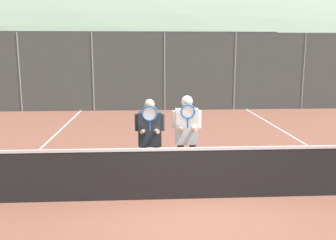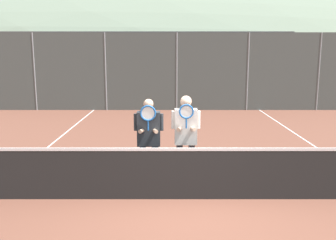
{
  "view_description": "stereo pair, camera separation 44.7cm",
  "coord_description": "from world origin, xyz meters",
  "px_view_note": "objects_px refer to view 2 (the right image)",
  "views": [
    {
      "loc": [
        -0.85,
        -6.61,
        2.75
      ],
      "look_at": [
        -0.41,
        0.9,
        1.34
      ],
      "focal_mm": 40.0,
      "sensor_mm": 36.0,
      "label": 1
    },
    {
      "loc": [
        -0.4,
        -6.62,
        2.75
      ],
      "look_at": [
        -0.41,
        0.9,
        1.34
      ],
      "focal_mm": 40.0,
      "sensor_mm": 36.0,
      "label": 2
    }
  ],
  "objects_px": {
    "player_center_left": "(186,134)",
    "car_left_of_center": "(165,84)",
    "car_center": "(255,84)",
    "player_leftmost": "(149,136)",
    "car_far_left": "(76,85)"
  },
  "relations": [
    {
      "from": "player_leftmost",
      "to": "car_left_of_center",
      "type": "xyz_separation_m",
      "value": [
        0.18,
        13.04,
        -0.14
      ]
    },
    {
      "from": "player_center_left",
      "to": "car_far_left",
      "type": "bearing_deg",
      "value": 112.36
    },
    {
      "from": "player_center_left",
      "to": "car_left_of_center",
      "type": "distance_m",
      "value": 13.04
    },
    {
      "from": "player_center_left",
      "to": "car_left_of_center",
      "type": "xyz_separation_m",
      "value": [
        -0.56,
        13.03,
        -0.18
      ]
    },
    {
      "from": "car_far_left",
      "to": "player_center_left",
      "type": "bearing_deg",
      "value": -67.64
    },
    {
      "from": "car_center",
      "to": "car_left_of_center",
      "type": "bearing_deg",
      "value": -176.46
    },
    {
      "from": "car_left_of_center",
      "to": "player_center_left",
      "type": "bearing_deg",
      "value": -87.52
    },
    {
      "from": "car_left_of_center",
      "to": "car_center",
      "type": "relative_size",
      "value": 0.93
    },
    {
      "from": "player_leftmost",
      "to": "car_left_of_center",
      "type": "relative_size",
      "value": 0.43
    },
    {
      "from": "player_leftmost",
      "to": "car_far_left",
      "type": "height_order",
      "value": "player_leftmost"
    },
    {
      "from": "car_center",
      "to": "player_leftmost",
      "type": "bearing_deg",
      "value": -111.07
    },
    {
      "from": "car_left_of_center",
      "to": "car_center",
      "type": "height_order",
      "value": "car_center"
    },
    {
      "from": "player_center_left",
      "to": "car_center",
      "type": "height_order",
      "value": "player_center_left"
    },
    {
      "from": "car_center",
      "to": "car_far_left",
      "type": "bearing_deg",
      "value": -179.48
    },
    {
      "from": "car_far_left",
      "to": "car_center",
      "type": "relative_size",
      "value": 0.97
    }
  ]
}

